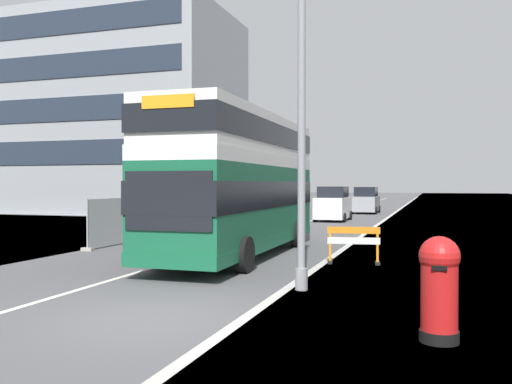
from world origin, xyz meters
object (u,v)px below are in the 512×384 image
object	(u,v)px
car_oncoming_near	(333,205)
double_decker_bus	(240,181)
roadworks_barrier	(354,241)
car_receding_mid	(366,201)
lamppost_foreground	(302,104)
red_pillar_postbox	(439,284)

from	to	relation	value
car_oncoming_near	double_decker_bus	bearing A→B (deg)	-89.59
roadworks_barrier	car_receding_mid	world-z (taller)	car_receding_mid
double_decker_bus	car_oncoming_near	bearing A→B (deg)	90.41
car_oncoming_near	car_receding_mid	size ratio (longest dim) A/B	1.00
lamppost_foreground	car_receding_mid	world-z (taller)	lamppost_foreground
car_receding_mid	red_pillar_postbox	bearing A→B (deg)	-81.40
double_decker_bus	lamppost_foreground	distance (m)	6.39
double_decker_bus	lamppost_foreground	xyz separation A→B (m)	(3.36, -5.14, 1.74)
car_receding_mid	roadworks_barrier	bearing A→B (deg)	-83.84
double_decker_bus	roadworks_barrier	distance (m)	4.36
car_oncoming_near	car_receding_mid	bearing A→B (deg)	84.55
double_decker_bus	red_pillar_postbox	distance (m)	10.69
double_decker_bus	car_oncoming_near	size ratio (longest dim) A/B	2.69
double_decker_bus	car_oncoming_near	distance (m)	18.21
lamppost_foreground	roadworks_barrier	xyz separation A→B (m)	(0.55, 4.46, -3.56)
red_pillar_postbox	car_receding_mid	size ratio (longest dim) A/B	0.40
double_decker_bus	lamppost_foreground	size ratio (longest dim) A/B	1.21
red_pillar_postbox	car_oncoming_near	xyz separation A→B (m)	(-6.46, 26.62, 0.16)
double_decker_bus	car_receding_mid	distance (m)	28.06
double_decker_bus	roadworks_barrier	size ratio (longest dim) A/B	6.81
lamppost_foreground	roadworks_barrier	distance (m)	5.73
lamppost_foreground	car_oncoming_near	size ratio (longest dim) A/B	2.22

